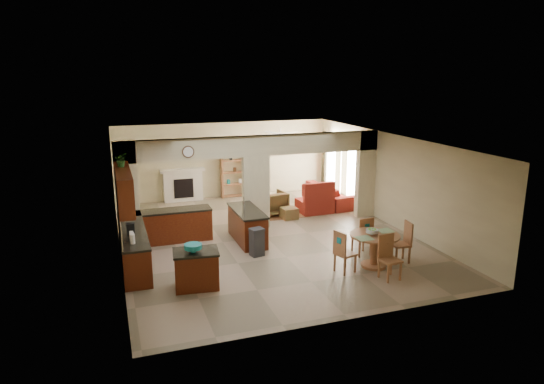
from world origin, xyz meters
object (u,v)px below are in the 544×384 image
object	(u,v)px
kitchen_island	(196,269)
sofa	(330,194)
dining_table	(374,246)
armchair	(273,203)

from	to	relation	value
kitchen_island	sofa	distance (m)	7.90
dining_table	sofa	xyz separation A→B (m)	(1.51, 5.62, -0.18)
sofa	armchair	xyz separation A→B (m)	(-2.38, -0.61, 0.03)
armchair	sofa	bearing A→B (deg)	-173.46
kitchen_island	sofa	bearing A→B (deg)	49.44
dining_table	armchair	size ratio (longest dim) A/B	1.40
sofa	armchair	size ratio (longest dim) A/B	2.88
kitchen_island	sofa	world-z (taller)	kitchen_island
sofa	armchair	distance (m)	2.45
dining_table	armchair	bearing A→B (deg)	99.78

